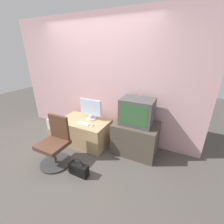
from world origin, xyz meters
TOP-DOWN VIEW (x-y plane):
  - ground_plane at (0.00, 0.00)m, footprint 12.00×12.00m
  - wall_back at (0.00, 1.32)m, footprint 4.40×0.05m
  - desk at (-0.10, 0.82)m, footprint 1.06×0.66m
  - side_stand at (1.00, 0.97)m, footprint 0.84×0.58m
  - main_monitor at (-0.00, 0.95)m, footprint 0.52×0.23m
  - keyboard at (-0.01, 0.69)m, footprint 0.28×0.11m
  - mouse at (0.19, 0.70)m, footprint 0.06×0.04m
  - crt_tv at (1.00, 0.98)m, footprint 0.59×0.43m
  - office_chair at (-0.17, 0.05)m, footprint 0.54×0.54m
  - cardboard_box_lower at (-0.82, 0.64)m, footprint 0.26×0.16m
  - cardboard_box_upper at (-0.82, 0.64)m, footprint 0.24×0.15m
  - handbag at (0.37, -0.02)m, footprint 0.33×0.12m
  - book at (-0.77, 0.45)m, footprint 0.22×0.16m

SIDE VIEW (x-z plane):
  - ground_plane at x=0.00m, z-range 0.00..0.00m
  - book at x=-0.77m, z-range 0.00..0.02m
  - handbag at x=0.37m, z-range -0.05..0.27m
  - cardboard_box_lower at x=-0.82m, z-range 0.00..0.25m
  - desk at x=-0.10m, z-range 0.00..0.53m
  - side_stand at x=1.00m, z-range 0.00..0.63m
  - office_chair at x=-0.17m, z-range -0.08..0.80m
  - cardboard_box_upper at x=-0.82m, z-range 0.25..0.49m
  - keyboard at x=-0.01m, z-range 0.53..0.54m
  - mouse at x=0.19m, z-range 0.53..0.56m
  - main_monitor at x=0.00m, z-range 0.52..0.97m
  - crt_tv at x=1.00m, z-range 0.63..1.11m
  - wall_back at x=0.00m, z-range 0.00..2.60m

